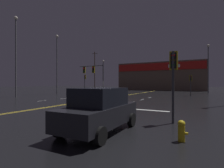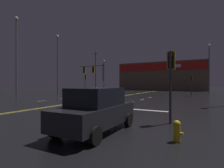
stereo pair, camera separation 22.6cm
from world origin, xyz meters
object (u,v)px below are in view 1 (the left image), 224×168
object	(u,v)px
streetlight_near_right	(103,71)
streetlight_median_approach	(57,57)
traffic_signal_corner_northeast	(191,81)
fire_hydrant	(181,130)
traffic_signal_corner_northwest	(85,80)
streetlight_near_left	(16,47)
parked_car	(100,109)
traffic_signal_median	(93,72)
streetlight_far_left	(208,62)
traffic_signal_corner_southeast	(173,70)

from	to	relation	value
streetlight_near_right	streetlight_median_approach	world-z (taller)	streetlight_median_approach
traffic_signal_corner_northeast	fire_hydrant	bearing A→B (deg)	-87.31
traffic_signal_corner_northwest	streetlight_near_left	xyz separation A→B (m)	(-2.58, -14.10, 4.69)
traffic_signal_corner_northwest	streetlight_near_right	xyz separation A→B (m)	(-1.82, 10.99, 2.64)
streetlight_near_left	parked_car	size ratio (longest dim) A/B	2.87
traffic_signal_corner_northwest	fire_hydrant	bearing A→B (deg)	-47.52
fire_hydrant	parked_car	xyz separation A→B (m)	(-3.27, -0.25, 0.55)
traffic_signal_median	streetlight_far_left	world-z (taller)	streetlight_far_left
traffic_signal_corner_northeast	traffic_signal_corner_southeast	world-z (taller)	traffic_signal_corner_southeast
traffic_signal_corner_southeast	fire_hydrant	distance (m)	3.84
streetlight_near_left	traffic_signal_corner_northeast	bearing A→B (deg)	31.98
traffic_signal_median	traffic_signal_corner_southeast	bearing A→B (deg)	-42.12
streetlight_median_approach	parked_car	xyz separation A→B (m)	(21.51, -18.87, -6.26)
traffic_signal_median	traffic_signal_corner_southeast	xyz separation A→B (m)	(12.96, -11.72, -0.94)
traffic_signal_corner_northwest	traffic_signal_median	bearing A→B (deg)	-48.37
traffic_signal_corner_southeast	fire_hydrant	world-z (taller)	traffic_signal_corner_southeast
traffic_signal_median	streetlight_far_left	size ratio (longest dim) A/B	0.47
streetlight_far_left	fire_hydrant	size ratio (longest dim) A/B	13.70
traffic_signal_median	streetlight_far_left	distance (m)	26.05
traffic_signal_corner_southeast	traffic_signal_corner_northwest	bearing A→B (deg)	135.23
traffic_signal_corner_northwest	streetlight_median_approach	size ratio (longest dim) A/B	0.34
traffic_signal_median	streetlight_near_right	xyz separation A→B (m)	(-10.38, 20.61, 1.85)
traffic_signal_corner_northwest	streetlight_far_left	distance (m)	26.60
traffic_signal_corner_northwest	streetlight_median_approach	world-z (taller)	streetlight_median_approach
traffic_signal_median	traffic_signal_corner_northeast	size ratio (longest dim) A/B	1.42
streetlight_far_left	parked_car	bearing A→B (deg)	-97.74
traffic_signal_median	traffic_signal_corner_northwest	bearing A→B (deg)	131.63
traffic_signal_corner_northeast	fire_hydrant	world-z (taller)	traffic_signal_corner_northeast
streetlight_far_left	fire_hydrant	xyz separation A→B (m)	(-1.60, -35.57, -6.14)
traffic_signal_corner_northwest	fire_hydrant	distance (m)	32.99
traffic_signal_corner_southeast	streetlight_near_left	size ratio (longest dim) A/B	0.30
parked_car	streetlight_median_approach	bearing A→B (deg)	138.73
streetlight_near_left	fire_hydrant	world-z (taller)	streetlight_near_left
streetlight_near_right	fire_hydrant	bearing A→B (deg)	-55.71
streetlight_near_right	streetlight_median_approach	distance (m)	16.72
traffic_signal_corner_northeast	streetlight_near_left	size ratio (longest dim) A/B	0.28
streetlight_far_left	parked_car	xyz separation A→B (m)	(-4.87, -35.81, -5.59)
traffic_signal_median	streetlight_far_left	bearing A→B (deg)	53.90
parked_car	streetlight_far_left	bearing A→B (deg)	82.26
fire_hydrant	parked_car	world-z (taller)	parked_car
traffic_signal_corner_northeast	streetlight_median_approach	size ratio (longest dim) A/B	0.30
streetlight_near_left	streetlight_far_left	bearing A→B (deg)	43.91
traffic_signal_corner_southeast	traffic_signal_corner_northwest	distance (m)	30.30
fire_hydrant	traffic_signal_corner_northeast	bearing A→B (deg)	92.69
traffic_signal_median	traffic_signal_corner_northwest	xyz separation A→B (m)	(-8.55, 9.62, -0.79)
traffic_signal_median	traffic_signal_corner_northeast	distance (m)	16.21
streetlight_median_approach	streetlight_far_left	distance (m)	31.35
traffic_signal_corner_southeast	streetlight_near_right	xyz separation A→B (m)	(-23.33, 32.32, 2.79)
streetlight_near_right	traffic_signal_corner_southeast	bearing A→B (deg)	-54.18
streetlight_near_right	traffic_signal_median	bearing A→B (deg)	-63.28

